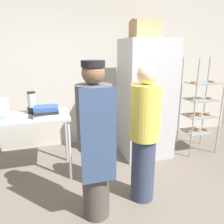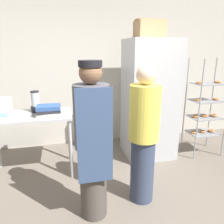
% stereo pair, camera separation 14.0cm
% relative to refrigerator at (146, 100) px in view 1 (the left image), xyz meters
% --- Properties ---
extents(back_wall, '(6.40, 0.12, 2.78)m').
position_rel_refrigerator_xyz_m(back_wall, '(-0.82, 0.83, 0.42)').
color(back_wall, '#B7B2A8').
rests_on(back_wall, ground_plane).
extents(refrigerator, '(0.80, 0.74, 1.94)m').
position_rel_refrigerator_xyz_m(refrigerator, '(0.00, 0.00, 0.00)').
color(refrigerator, '#ADAFB5').
rests_on(refrigerator, ground_plane).
extents(baking_rack, '(0.55, 0.43, 1.65)m').
position_rel_refrigerator_xyz_m(baking_rack, '(0.95, -0.17, -0.18)').
color(baking_rack, '#93969B').
rests_on(baking_rack, ground_plane).
extents(prep_counter, '(1.16, 0.64, 0.90)m').
position_rel_refrigerator_xyz_m(prep_counter, '(-1.88, -0.19, -0.18)').
color(prep_counter, '#ADAFB5').
rests_on(prep_counter, ground_plane).
extents(blender_pitcher, '(0.15, 0.15, 0.31)m').
position_rel_refrigerator_xyz_m(blender_pitcher, '(-1.79, -0.06, 0.07)').
color(blender_pitcher, black).
rests_on(blender_pitcher, prep_counter).
extents(binder_stack, '(0.33, 0.26, 0.14)m').
position_rel_refrigerator_xyz_m(binder_stack, '(-1.60, -0.29, 0.00)').
color(binder_stack, silver).
rests_on(binder_stack, prep_counter).
extents(cardboard_storage_box, '(0.43, 0.35, 0.28)m').
position_rel_refrigerator_xyz_m(cardboard_storage_box, '(-0.03, 0.08, 1.11)').
color(cardboard_storage_box, tan).
rests_on(cardboard_storage_box, refrigerator).
extents(person_baker, '(0.36, 0.37, 1.68)m').
position_rel_refrigerator_xyz_m(person_baker, '(-1.14, -1.25, -0.09)').
color(person_baker, '#47423D').
rests_on(person_baker, ground_plane).
extents(person_customer, '(0.35, 0.35, 1.63)m').
position_rel_refrigerator_xyz_m(person_customer, '(-0.53, -1.12, -0.14)').
color(person_customer, '#333D56').
rests_on(person_customer, ground_plane).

